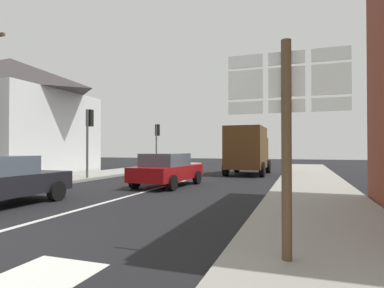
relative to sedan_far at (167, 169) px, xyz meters
name	(u,v)px	position (x,y,z in m)	size (l,w,h in m)	color
ground_plane	(171,185)	(-0.12, 0.72, -0.76)	(80.00, 80.00, 0.00)	black
sidewalk_right	(315,195)	(6.11, -1.28, -0.69)	(3.13, 44.00, 0.14)	gray
sidewalk_left	(33,183)	(-6.35, -1.28, -0.69)	(3.13, 44.00, 0.14)	gray
lane_centre_stripe	(127,197)	(-0.12, -3.28, -0.75)	(0.16, 12.00, 0.01)	silver
clapboard_house_left	(10,116)	(-12.37, 2.79, 3.10)	(9.08, 9.08, 7.61)	silver
sedan_far	(167,169)	(0.00, 0.00, 0.00)	(2.18, 4.30, 1.47)	maroon
delivery_truck	(248,149)	(2.39, 7.59, 0.89)	(2.52, 5.02, 3.05)	#4C2D14
route_sign_post	(286,126)	(5.47, -8.54, 1.24)	(1.66, 0.14, 3.20)	brown
traffic_light_near_left	(89,128)	(-5.09, 1.26, 2.04)	(0.30, 0.49, 3.78)	#47474C
traffic_light_far_left	(157,136)	(-5.09, 9.84, 1.91)	(0.30, 0.49, 3.61)	#47474C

